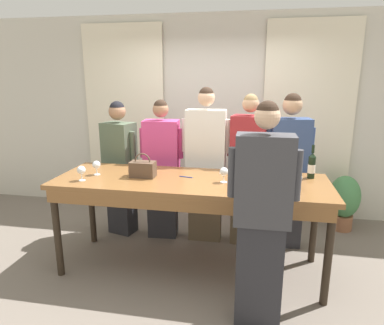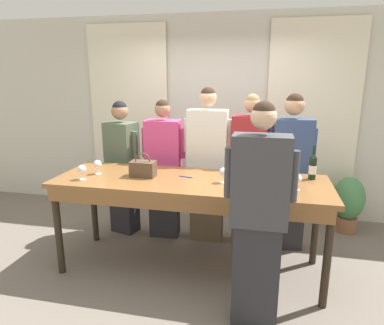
# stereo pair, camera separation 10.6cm
# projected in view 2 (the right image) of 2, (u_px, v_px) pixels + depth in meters

# --- Properties ---
(ground_plane) EXTENTS (18.00, 18.00, 0.00)m
(ground_plane) POSITION_uv_depth(u_px,v_px,m) (190.00, 267.00, 3.63)
(ground_plane) COLOR #70665B
(wall_back) EXTENTS (12.00, 0.06, 2.80)m
(wall_back) POSITION_uv_depth(u_px,v_px,m) (216.00, 117.00, 4.89)
(wall_back) COLOR beige
(wall_back) RESTS_ON ground_plane
(curtain_panel_left) EXTENTS (1.19, 0.03, 2.69)m
(curtain_panel_left) POSITION_uv_depth(u_px,v_px,m) (129.00, 119.00, 5.12)
(curtain_panel_left) COLOR #EFE5C6
(curtain_panel_left) RESTS_ON ground_plane
(curtain_panel_right) EXTENTS (1.19, 0.03, 2.69)m
(curtain_panel_right) POSITION_uv_depth(u_px,v_px,m) (311.00, 124.00, 4.58)
(curtain_panel_right) COLOR #EFE5C6
(curtain_panel_right) RESTS_ON ground_plane
(tasting_bar) EXTENTS (2.71, 0.89, 0.98)m
(tasting_bar) POSITION_uv_depth(u_px,v_px,m) (189.00, 189.00, 3.39)
(tasting_bar) COLOR brown
(tasting_bar) RESTS_ON ground_plane
(wine_bottle) EXTENTS (0.07, 0.07, 0.34)m
(wine_bottle) POSITION_uv_depth(u_px,v_px,m) (313.00, 167.00, 3.37)
(wine_bottle) COLOR black
(wine_bottle) RESTS_ON tasting_bar
(handbag) EXTENTS (0.25, 0.15, 0.25)m
(handbag) POSITION_uv_depth(u_px,v_px,m) (143.00, 168.00, 3.47)
(handbag) COLOR brown
(handbag) RESTS_ON tasting_bar
(wine_glass_front_left) EXTENTS (0.08, 0.08, 0.15)m
(wine_glass_front_left) POSITION_uv_depth(u_px,v_px,m) (97.00, 164.00, 3.55)
(wine_glass_front_left) COLOR white
(wine_glass_front_left) RESTS_ON tasting_bar
(wine_glass_front_mid) EXTENTS (0.08, 0.08, 0.15)m
(wine_glass_front_mid) POSITION_uv_depth(u_px,v_px,m) (267.00, 164.00, 3.56)
(wine_glass_front_mid) COLOR white
(wine_glass_front_mid) RESTS_ON tasting_bar
(wine_glass_front_right) EXTENTS (0.08, 0.08, 0.15)m
(wine_glass_front_right) POSITION_uv_depth(u_px,v_px,m) (247.00, 167.00, 3.44)
(wine_glass_front_right) COLOR white
(wine_glass_front_right) RESTS_ON tasting_bar
(wine_glass_center_left) EXTENTS (0.08, 0.08, 0.15)m
(wine_glass_center_left) POSITION_uv_depth(u_px,v_px,m) (223.00, 172.00, 3.26)
(wine_glass_center_left) COLOR white
(wine_glass_center_left) RESTS_ON tasting_bar
(wine_glass_center_mid) EXTENTS (0.08, 0.08, 0.15)m
(wine_glass_center_mid) POSITION_uv_depth(u_px,v_px,m) (251.00, 164.00, 3.59)
(wine_glass_center_mid) COLOR white
(wine_glass_center_mid) RESTS_ON tasting_bar
(wine_glass_center_right) EXTENTS (0.08, 0.08, 0.15)m
(wine_glass_center_right) POSITION_uv_depth(u_px,v_px,m) (286.00, 186.00, 2.85)
(wine_glass_center_right) COLOR white
(wine_glass_center_right) RESTS_ON tasting_bar
(wine_glass_back_left) EXTENTS (0.08, 0.08, 0.15)m
(wine_glass_back_left) POSITION_uv_depth(u_px,v_px,m) (82.00, 169.00, 3.36)
(wine_glass_back_left) COLOR white
(wine_glass_back_left) RESTS_ON tasting_bar
(wine_glass_back_mid) EXTENTS (0.08, 0.08, 0.15)m
(wine_glass_back_mid) POSITION_uv_depth(u_px,v_px,m) (297.00, 179.00, 3.05)
(wine_glass_back_mid) COLOR white
(wine_glass_back_mid) RESTS_ON tasting_bar
(napkin) EXTENTS (0.14, 0.14, 0.00)m
(napkin) POSITION_uv_depth(u_px,v_px,m) (227.00, 173.00, 3.62)
(napkin) COLOR white
(napkin) RESTS_ON tasting_bar
(pen) EXTENTS (0.14, 0.03, 0.01)m
(pen) POSITION_uv_depth(u_px,v_px,m) (186.00, 177.00, 3.46)
(pen) COLOR #193399
(pen) RESTS_ON tasting_bar
(guest_olive_jacket) EXTENTS (0.48, 0.35, 1.68)m
(guest_olive_jacket) POSITION_uv_depth(u_px,v_px,m) (123.00, 167.00, 4.29)
(guest_olive_jacket) COLOR #28282D
(guest_olive_jacket) RESTS_ON ground_plane
(guest_pink_top) EXTENTS (0.53, 0.30, 1.71)m
(guest_pink_top) POSITION_uv_depth(u_px,v_px,m) (164.00, 170.00, 4.18)
(guest_pink_top) COLOR #28282D
(guest_pink_top) RESTS_ON ground_plane
(guest_cream_sweater) EXTENTS (0.57, 0.22, 1.85)m
(guest_cream_sweater) POSITION_uv_depth(u_px,v_px,m) (207.00, 165.00, 4.05)
(guest_cream_sweater) COLOR brown
(guest_cream_sweater) RESTS_ON ground_plane
(guest_striped_shirt) EXTENTS (0.51, 0.33, 1.78)m
(guest_striped_shirt) POSITION_uv_depth(u_px,v_px,m) (249.00, 171.00, 3.95)
(guest_striped_shirt) COLOR brown
(guest_striped_shirt) RESTS_ON ground_plane
(guest_navy_coat) EXTENTS (0.55, 0.30, 1.80)m
(guest_navy_coat) POSITION_uv_depth(u_px,v_px,m) (290.00, 172.00, 3.86)
(guest_navy_coat) COLOR #28282D
(guest_navy_coat) RESTS_ON ground_plane
(host_pouring) EXTENTS (0.54, 0.22, 1.81)m
(host_pouring) POSITION_uv_depth(u_px,v_px,m) (258.00, 218.00, 2.60)
(host_pouring) COLOR #28282D
(host_pouring) RESTS_ON ground_plane
(potted_plant) EXTENTS (0.39, 0.39, 0.73)m
(potted_plant) POSITION_uv_depth(u_px,v_px,m) (348.00, 202.00, 4.38)
(potted_plant) COLOR #935B3D
(potted_plant) RESTS_ON ground_plane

